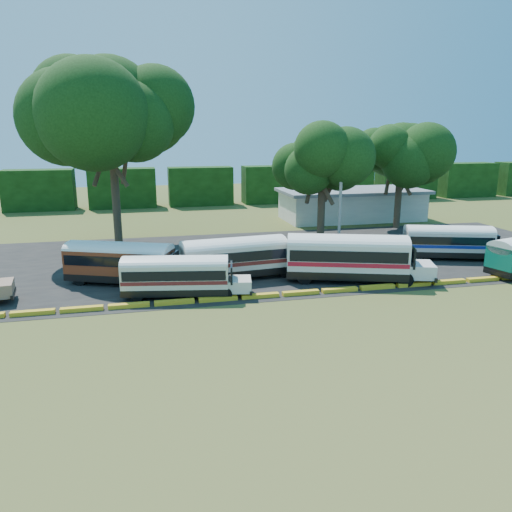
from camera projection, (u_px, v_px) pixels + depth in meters
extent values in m
plane|color=#394B19|center=(284.00, 301.00, 34.62)|extent=(160.00, 160.00, 0.00)
cube|color=black|center=(259.00, 258.00, 46.18)|extent=(64.00, 24.00, 0.02)
cube|color=yellow|center=(33.00, 313.00, 31.92)|extent=(2.70, 0.45, 0.30)
cube|color=yellow|center=(82.00, 309.00, 32.58)|extent=(2.70, 0.45, 0.30)
cube|color=yellow|center=(129.00, 306.00, 33.23)|extent=(2.70, 0.45, 0.30)
cube|color=yellow|center=(174.00, 302.00, 33.89)|extent=(2.70, 0.45, 0.30)
cube|color=yellow|center=(218.00, 299.00, 34.55)|extent=(2.70, 0.45, 0.30)
cube|color=yellow|center=(260.00, 296.00, 35.20)|extent=(2.70, 0.45, 0.30)
cube|color=yellow|center=(301.00, 293.00, 35.86)|extent=(2.70, 0.45, 0.30)
cube|color=yellow|center=(340.00, 290.00, 36.51)|extent=(2.70, 0.45, 0.30)
cube|color=yellow|center=(377.00, 287.00, 37.17)|extent=(2.70, 0.45, 0.30)
cube|color=yellow|center=(414.00, 284.00, 37.83)|extent=(2.70, 0.45, 0.30)
cube|color=yellow|center=(449.00, 282.00, 38.48)|extent=(2.70, 0.45, 0.30)
cube|color=yellow|center=(483.00, 279.00, 39.14)|extent=(2.70, 0.45, 0.30)
cube|color=silver|center=(351.00, 206.00, 66.48)|extent=(18.00, 8.00, 3.60)
cube|color=slate|center=(352.00, 191.00, 65.99)|extent=(19.00, 9.00, 0.40)
cube|color=black|center=(39.00, 190.00, 74.01)|extent=(10.00, 4.00, 6.00)
cube|color=black|center=(123.00, 188.00, 76.64)|extent=(10.00, 4.00, 6.00)
cube|color=black|center=(200.00, 186.00, 79.26)|extent=(10.00, 4.00, 6.00)
cube|color=black|center=(273.00, 184.00, 81.89)|extent=(10.00, 4.00, 6.00)
cube|color=black|center=(342.00, 183.00, 84.51)|extent=(10.00, 4.00, 6.00)
cube|color=black|center=(406.00, 181.00, 87.14)|extent=(10.00, 4.00, 6.00)
cube|color=black|center=(466.00, 180.00, 89.76)|extent=(10.00, 4.00, 6.00)
cube|color=black|center=(13.00, 293.00, 34.55)|extent=(0.50, 2.45, 0.30)
cylinder|color=black|center=(164.00, 284.00, 36.87)|extent=(1.02, 0.63, 0.99)
cylinder|color=black|center=(173.00, 276.00, 38.89)|extent=(1.02, 0.63, 0.99)
cylinder|color=black|center=(79.00, 279.00, 37.94)|extent=(1.02, 0.63, 0.99)
cylinder|color=black|center=(93.00, 272.00, 39.96)|extent=(1.02, 0.63, 0.99)
cube|color=black|center=(121.00, 275.00, 38.45)|extent=(8.41, 5.37, 0.54)
cube|color=maroon|center=(120.00, 261.00, 38.17)|extent=(8.41, 5.37, 1.80)
cube|color=black|center=(119.00, 258.00, 38.12)|extent=(8.13, 5.30, 0.76)
ellipsoid|color=white|center=(119.00, 249.00, 37.95)|extent=(8.41, 5.37, 1.11)
cube|color=maroon|center=(182.00, 275.00, 37.60)|extent=(2.47, 2.68, 0.94)
cube|color=black|center=(173.00, 262.00, 37.46)|extent=(1.00, 2.15, 1.35)
cube|color=black|center=(193.00, 280.00, 37.56)|extent=(1.09, 2.30, 0.30)
cube|color=black|center=(73.00, 274.00, 39.12)|extent=(1.09, 2.30, 0.30)
cylinder|color=black|center=(226.00, 294.00, 34.63)|extent=(0.93, 0.41, 0.90)
cylinder|color=black|center=(226.00, 286.00, 36.50)|extent=(0.93, 0.41, 0.90)
cylinder|color=black|center=(137.00, 296.00, 34.33)|extent=(0.93, 0.41, 0.90)
cylinder|color=black|center=(142.00, 287.00, 36.20)|extent=(0.93, 0.41, 0.90)
cube|color=black|center=(176.00, 289.00, 35.36)|extent=(7.66, 3.51, 0.49)
cube|color=silver|center=(176.00, 274.00, 35.10)|extent=(7.66, 3.51, 1.65)
cube|color=black|center=(176.00, 272.00, 35.05)|extent=(7.38, 3.51, 0.69)
cube|color=maroon|center=(176.00, 279.00, 35.18)|extent=(7.59, 3.53, 0.27)
ellipsoid|color=white|center=(175.00, 263.00, 34.90)|extent=(7.66, 3.51, 1.01)
cube|color=silver|center=(240.00, 284.00, 35.52)|extent=(1.94, 2.23, 0.85)
cube|color=black|center=(232.00, 273.00, 35.28)|extent=(0.50, 2.06, 1.24)
cube|color=black|center=(250.00, 289.00, 35.64)|extent=(0.55, 2.20, 0.27)
cube|color=black|center=(124.00, 291.00, 35.20)|extent=(0.55, 2.20, 0.27)
cylinder|color=black|center=(285.00, 272.00, 40.01)|extent=(1.03, 0.39, 1.00)
cylinder|color=black|center=(275.00, 265.00, 41.98)|extent=(1.03, 0.39, 1.00)
cylinder|color=black|center=(202.00, 280.00, 37.83)|extent=(1.03, 0.39, 1.00)
cylinder|color=black|center=(195.00, 272.00, 39.80)|extent=(1.03, 0.39, 1.00)
cube|color=black|center=(234.00, 271.00, 39.71)|extent=(8.46, 3.39, 0.55)
cube|color=beige|center=(234.00, 256.00, 39.42)|extent=(8.46, 3.39, 1.84)
cube|color=black|center=(234.00, 254.00, 39.36)|extent=(8.14, 3.41, 0.77)
cube|color=#5B1B17|center=(234.00, 261.00, 39.51)|extent=(8.38, 3.42, 0.30)
ellipsoid|color=white|center=(234.00, 245.00, 39.20)|extent=(8.46, 3.39, 1.13)
cube|color=beige|center=(292.00, 262.00, 41.24)|extent=(2.04, 2.39, 0.95)
cube|color=black|center=(285.00, 251.00, 40.80)|extent=(0.40, 2.31, 1.38)
cube|color=black|center=(302.00, 266.00, 41.61)|extent=(0.45, 2.47, 0.30)
cube|color=black|center=(184.00, 277.00, 38.43)|extent=(0.45, 2.47, 0.30)
cylinder|color=black|center=(406.00, 280.00, 37.55)|extent=(1.16, 0.65, 1.12)
cylinder|color=black|center=(400.00, 271.00, 39.86)|extent=(1.16, 0.65, 1.12)
cylinder|color=black|center=(304.00, 277.00, 38.25)|extent=(1.16, 0.65, 1.12)
cylinder|color=black|center=(304.00, 269.00, 40.57)|extent=(1.16, 0.65, 1.12)
cube|color=black|center=(346.00, 272.00, 39.07)|extent=(9.60, 5.57, 0.62)
cube|color=silver|center=(347.00, 256.00, 38.75)|extent=(9.60, 5.57, 2.05)
cube|color=black|center=(347.00, 253.00, 38.69)|extent=(9.27, 5.51, 0.86)
cube|color=#B41223|center=(347.00, 261.00, 38.85)|extent=(9.52, 5.58, 0.34)
ellipsoid|color=white|center=(347.00, 243.00, 38.50)|extent=(9.60, 5.57, 1.26)
cube|color=silver|center=(420.00, 270.00, 38.47)|extent=(2.69, 2.98, 1.06)
cube|color=black|center=(411.00, 256.00, 38.27)|extent=(0.98, 2.50, 1.54)
cube|color=black|center=(432.00, 276.00, 38.49)|extent=(1.06, 2.67, 0.34)
cube|color=black|center=(288.00, 272.00, 39.51)|extent=(1.06, 2.67, 0.34)
cylinder|color=black|center=(492.00, 257.00, 44.69)|extent=(0.97, 0.54, 0.94)
cylinder|color=black|center=(484.00, 252.00, 46.63)|extent=(0.97, 0.54, 0.94)
cylinder|color=black|center=(419.00, 256.00, 45.22)|extent=(0.97, 0.54, 0.94)
cylinder|color=black|center=(414.00, 251.00, 47.16)|extent=(0.97, 0.54, 0.94)
cube|color=black|center=(447.00, 252.00, 45.93)|extent=(8.04, 4.60, 0.52)
cube|color=beige|center=(448.00, 241.00, 45.66)|extent=(8.04, 4.60, 1.72)
cube|color=black|center=(448.00, 238.00, 45.61)|extent=(7.77, 4.56, 0.72)
cube|color=navy|center=(448.00, 244.00, 45.74)|extent=(7.98, 4.62, 0.28)
ellipsoid|color=white|center=(449.00, 231.00, 45.45)|extent=(8.04, 4.60, 1.06)
cube|color=beige|center=(500.00, 250.00, 45.47)|extent=(2.24, 2.48, 0.89)
cube|color=black|center=(494.00, 240.00, 45.30)|extent=(0.80, 2.10, 1.29)
cube|color=black|center=(508.00, 255.00, 45.49)|extent=(0.87, 2.24, 0.28)
cube|color=black|center=(405.00, 253.00, 46.27)|extent=(0.87, 2.24, 0.28)
cylinder|color=black|center=(494.00, 269.00, 40.74)|extent=(1.00, 0.52, 0.96)
cube|color=black|center=(497.00, 274.00, 39.34)|extent=(0.80, 2.31, 0.29)
cylinder|color=#38261C|center=(116.00, 200.00, 49.80)|extent=(0.80, 0.80, 9.52)
cylinder|color=#38261C|center=(126.00, 158.00, 49.50)|extent=(1.56, 3.30, 5.37)
cylinder|color=#38261C|center=(103.00, 158.00, 49.38)|extent=(2.49, 2.85, 5.37)
cylinder|color=#38261C|center=(110.00, 159.00, 47.55)|extent=(3.38, 1.02, 5.37)
ellipsoid|color=black|center=(110.00, 106.00, 47.62)|extent=(12.87, 12.87, 9.44)
cylinder|color=#38261C|center=(321.00, 212.00, 53.32)|extent=(0.80, 0.80, 6.18)
cylinder|color=#38261C|center=(331.00, 186.00, 53.36)|extent=(1.20, 2.32, 3.56)
cylinder|color=#38261C|center=(310.00, 186.00, 53.25)|extent=(1.82, 2.05, 3.56)
cylinder|color=#38261C|center=(324.00, 188.00, 51.42)|extent=(2.35, 0.83, 3.56)
ellipsoid|color=black|center=(323.00, 155.00, 51.86)|extent=(8.08, 8.08, 5.93)
cylinder|color=#38261C|center=(398.00, 202.00, 60.37)|extent=(0.80, 0.80, 6.31)
cylinder|color=#38261C|center=(407.00, 179.00, 60.40)|extent=(1.22, 2.36, 3.64)
cylinder|color=#38261C|center=(388.00, 179.00, 60.28)|extent=(1.85, 2.09, 3.64)
cylinder|color=#38261C|center=(403.00, 180.00, 58.45)|extent=(2.39, 0.84, 3.64)
ellipsoid|color=black|center=(401.00, 150.00, 58.88)|extent=(8.74, 8.74, 6.41)
cylinder|color=#99978B|center=(340.00, 210.00, 49.91)|extent=(0.30, 0.30, 7.55)
cube|color=#99978B|center=(341.00, 176.00, 49.08)|extent=(1.60, 0.12, 0.12)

